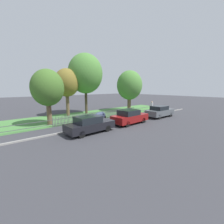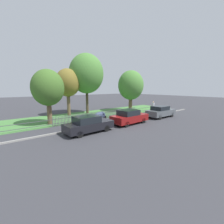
# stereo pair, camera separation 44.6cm
# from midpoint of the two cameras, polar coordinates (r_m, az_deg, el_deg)

# --- Properties ---
(ground_plane) EXTENTS (120.00, 120.00, 0.00)m
(ground_plane) POSITION_cam_midpoint_polar(r_m,az_deg,el_deg) (16.74, 2.07, -4.21)
(ground_plane) COLOR #38383D
(kerb_stone) EXTENTS (32.24, 0.20, 0.12)m
(kerb_stone) POSITION_cam_midpoint_polar(r_m,az_deg,el_deg) (16.80, 1.84, -3.95)
(kerb_stone) COLOR gray
(kerb_stone) RESTS_ON ground
(grass_strip) EXTENTS (32.24, 6.81, 0.01)m
(grass_strip) POSITION_cam_midpoint_polar(r_m,az_deg,el_deg) (21.61, -8.46, -1.20)
(grass_strip) COLOR #477F3D
(grass_strip) RESTS_ON ground
(park_fence) EXTENTS (32.24, 0.05, 1.01)m
(park_fence) POSITION_cam_midpoint_polar(r_m,az_deg,el_deg) (18.70, -3.26, -1.20)
(park_fence) COLOR #4C4C51
(park_fence) RESTS_ON ground
(parked_car_silver_hatchback) EXTENTS (4.35, 1.91, 1.48)m
(parked_car_silver_hatchback) POSITION_cam_midpoint_polar(r_m,az_deg,el_deg) (13.29, -8.03, -4.64)
(parked_car_silver_hatchback) COLOR black
(parked_car_silver_hatchback) RESTS_ON ground
(parked_car_black_saloon) EXTENTS (4.30, 1.97, 1.55)m
(parked_car_black_saloon) POSITION_cam_midpoint_polar(r_m,az_deg,el_deg) (16.40, 7.41, -1.82)
(parked_car_black_saloon) COLOR maroon
(parked_car_black_saloon) RESTS_ON ground
(parked_car_navy_estate) EXTENTS (4.30, 1.80, 1.52)m
(parked_car_navy_estate) POSITION_cam_midpoint_polar(r_m,az_deg,el_deg) (20.85, 18.65, 0.16)
(parked_car_navy_estate) COLOR #51565B
(parked_car_navy_estate) RESTS_ON ground
(covered_motorcycle) EXTENTS (1.90, 0.74, 1.11)m
(covered_motorcycle) POSITION_cam_midpoint_polar(r_m,az_deg,el_deg) (17.50, -3.82, -1.36)
(covered_motorcycle) COLOR black
(covered_motorcycle) RESTS_ON ground
(tree_nearest_kerb) EXTENTS (3.29, 3.29, 5.80)m
(tree_nearest_kerb) POSITION_cam_midpoint_polar(r_m,az_deg,el_deg) (17.03, -22.56, 8.43)
(tree_nearest_kerb) COLOR brown
(tree_nearest_kerb) RESTS_ON ground
(tree_behind_motorcycle) EXTENTS (3.31, 3.31, 6.47)m
(tree_behind_motorcycle) POSITION_cam_midpoint_polar(r_m,az_deg,el_deg) (21.64, -15.96, 10.57)
(tree_behind_motorcycle) COLOR brown
(tree_behind_motorcycle) RESTS_ON ground
(tree_mid_park) EXTENTS (5.02, 5.02, 8.80)m
(tree_mid_park) POSITION_cam_midpoint_polar(r_m,az_deg,el_deg) (22.92, -9.16, 14.19)
(tree_mid_park) COLOR #473828
(tree_mid_park) RESTS_ON ground
(tree_far_left) EXTENTS (4.18, 4.18, 6.68)m
(tree_far_left) POSITION_cam_midpoint_polar(r_m,az_deg,el_deg) (25.28, 7.67, 10.01)
(tree_far_left) COLOR brown
(tree_far_left) RESTS_ON ground
(pedestrian_near_fence) EXTENTS (0.42, 0.42, 1.77)m
(pedestrian_near_fence) POSITION_cam_midpoint_polar(r_m,az_deg,el_deg) (24.44, 15.89, 2.12)
(pedestrian_near_fence) COLOR #2D3351
(pedestrian_near_fence) RESTS_ON ground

